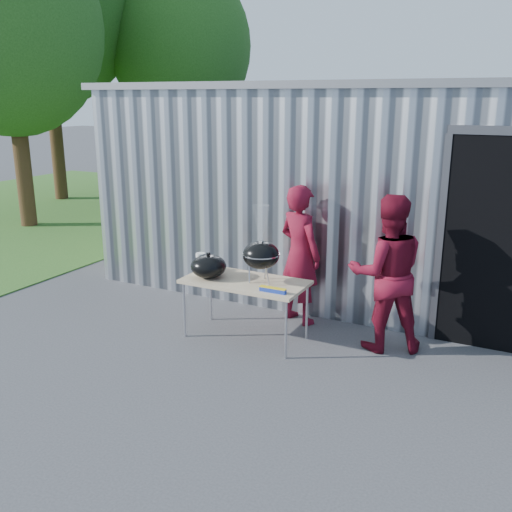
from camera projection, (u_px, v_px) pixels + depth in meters
The scene contains 13 objects.
ground at pixel (220, 358), 6.56m from camera, with size 80.00×80.00×0.00m, color #3E3E40.
building at pixel (402, 180), 9.68m from camera, with size 8.20×6.20×3.10m.
grass_patch at pixel (48, 206), 15.64m from camera, with size 10.00×12.00×0.02m, color #2D591E.
tree_left at pixel (8, 28), 12.10m from camera, with size 4.00×4.00×6.62m.
tree_far at pixel (181, 46), 15.97m from camera, with size 3.95×3.95×6.55m.
folding_table at pixel (245, 283), 6.94m from camera, with size 1.50×0.75×0.75m.
kettle_grill at pixel (261, 249), 6.75m from camera, with size 0.45×0.45×0.94m.
grill_lid at pixel (209, 266), 7.00m from camera, with size 0.44×0.44×0.32m.
paper_towels at pixel (201, 264), 7.11m from camera, with size 0.12×0.12×0.28m, color white.
white_tub at pixel (214, 267), 7.31m from camera, with size 0.20×0.15×0.10m, color white.
foil_box at pixel (273, 290), 6.49m from camera, with size 0.32×0.06×0.06m.
person_cook at pixel (300, 255), 7.43m from camera, with size 0.67×0.44×1.84m, color maroon.
person_bystander at pixel (387, 273), 6.61m from camera, with size 0.90×0.70×1.86m, color maroon.
Camera 1 is at (3.09, -5.16, 2.91)m, focal length 40.00 mm.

